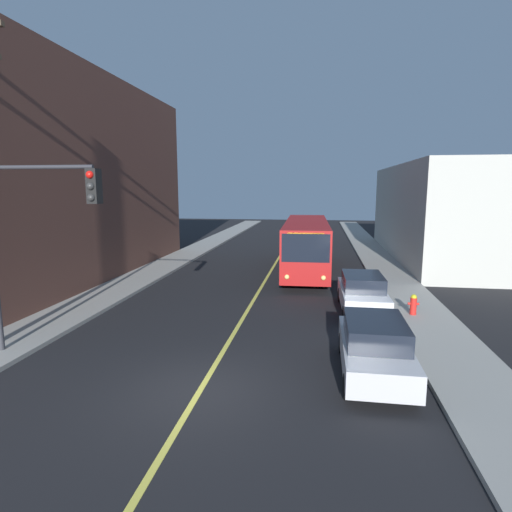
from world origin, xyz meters
TOP-DOWN VIEW (x-y plane):
  - ground_plane at (0.00, 0.00)m, footprint 120.00×120.00m
  - sidewalk_left at (-7.25, 10.00)m, footprint 2.50×90.00m
  - sidewalk_right at (7.25, 10.00)m, footprint 2.50×90.00m
  - lane_stripe_center at (0.00, 15.00)m, footprint 0.16×60.00m
  - building_left_brick at (-13.49, 12.84)m, footprint 10.00×21.22m
  - building_right_warehouse at (14.49, 23.37)m, footprint 12.00×20.19m
  - city_bus at (2.20, 16.43)m, footprint 2.86×12.21m
  - parked_car_silver at (4.61, 1.72)m, footprint 1.84×4.41m
  - parked_car_white at (4.87, 8.02)m, footprint 1.89×4.43m
  - traffic_signal_left_corner at (-5.41, 1.49)m, footprint 3.75×0.48m
  - fire_hydrant at (6.85, 7.39)m, footprint 0.44×0.26m

SIDE VIEW (x-z plane):
  - ground_plane at x=0.00m, z-range 0.00..0.00m
  - lane_stripe_center at x=0.00m, z-range 0.00..0.01m
  - sidewalk_left at x=-7.25m, z-range 0.00..0.15m
  - sidewalk_right at x=7.25m, z-range 0.00..0.15m
  - fire_hydrant at x=6.85m, z-range 0.16..1.00m
  - parked_car_silver at x=4.61m, z-range 0.03..1.65m
  - parked_car_white at x=4.87m, z-range 0.03..1.65m
  - city_bus at x=2.20m, z-range 0.22..3.42m
  - building_right_warehouse at x=14.49m, z-range 0.00..6.90m
  - traffic_signal_left_corner at x=-5.41m, z-range 1.30..7.30m
  - building_left_brick at x=-13.49m, z-range 0.00..11.44m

